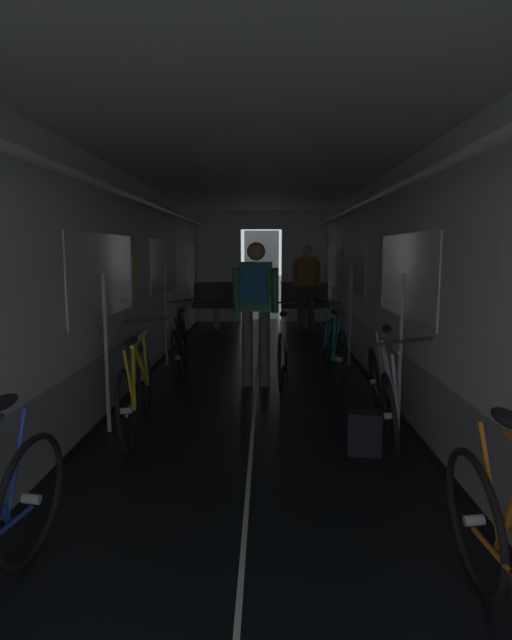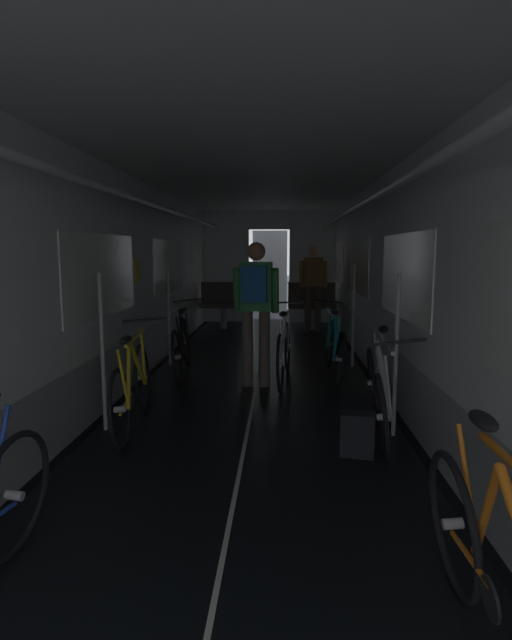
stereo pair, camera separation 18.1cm
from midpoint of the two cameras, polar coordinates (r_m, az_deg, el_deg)
ground_plane at (r=2.68m, az=-4.04°, el=-28.55°), size 60.00×60.00×0.00m
train_car_shell at (r=5.75m, az=-0.91°, el=8.96°), size 3.14×12.34×2.57m
bench_seat_far_left at (r=10.33m, az=-4.99°, el=2.18°), size 0.98×0.51×0.95m
bench_seat_far_right at (r=10.29m, az=5.03°, el=2.16°), size 0.98×0.51×0.95m
bicycle_yellow at (r=4.64m, az=-14.52°, el=-7.44°), size 0.44×1.69×0.95m
bicycle_teal at (r=6.42m, az=7.92°, el=-3.04°), size 0.44×1.69×0.95m
bicycle_black at (r=6.51m, az=-9.40°, el=-2.91°), size 0.44×1.69×0.95m
bicycle_silver at (r=4.52m, az=13.02°, el=-7.85°), size 0.44×1.69×0.96m
person_cyclist_aisle at (r=5.79m, az=-0.95°, el=2.19°), size 0.54×0.39×1.69m
bicycle_white_in_aisle at (r=6.14m, az=2.27°, el=-3.44°), size 0.44×1.69×0.94m
person_standing_near_bench at (r=9.89m, az=5.22°, el=4.29°), size 0.53×0.23×1.69m
backpack_on_floor at (r=4.13m, az=11.00°, el=-12.40°), size 0.29×0.25×0.34m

